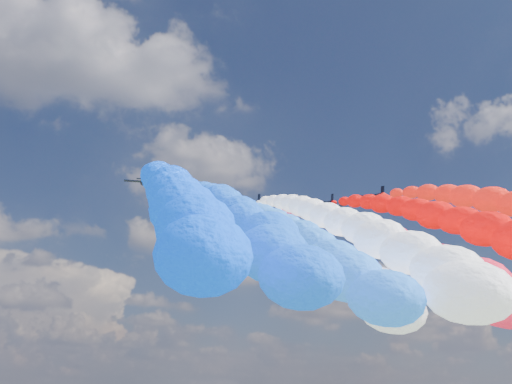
{
  "coord_description": "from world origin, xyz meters",
  "views": [
    {
      "loc": [
        -36.42,
        -152.41,
        55.63
      ],
      "look_at": [
        0.0,
        4.0,
        105.36
      ],
      "focal_mm": 45.83,
      "sensor_mm": 36.0,
      "label": 1
    }
  ],
  "objects": [
    {
      "name": "trail_2",
      "position": [
        -7.53,
        -38.54,
        83.93
      ],
      "size": [
        7.25,
        103.0,
        44.09
      ],
      "primitive_type": null,
      "color": "#2572F7"
    },
    {
      "name": "trail_0",
      "position": [
        -29.11,
        -57.75,
        83.93
      ],
      "size": [
        7.25,
        103.0,
        44.09
      ],
      "primitive_type": null,
      "color": "#0444FF"
    },
    {
      "name": "trail_3",
      "position": [
        0.46,
        -44.83,
        83.93
      ],
      "size": [
        7.25,
        103.0,
        44.09
      ],
      "primitive_type": null,
      "color": "white"
    },
    {
      "name": "jet_0",
      "position": [
        -29.11,
        -4.81,
        103.36
      ],
      "size": [
        9.12,
        12.5,
        5.03
      ],
      "primitive_type": null,
      "rotation": [
        0.2,
        0.0,
        -0.0
      ],
      "color": "black"
    },
    {
      "name": "trail_4",
      "position": [
        -1.45,
        -30.58,
        83.93
      ],
      "size": [
        7.25,
        103.0,
        44.09
      ],
      "primitive_type": null,
      "color": "silver"
    },
    {
      "name": "jet_7",
      "position": [
        28.79,
        -5.32,
        103.36
      ],
      "size": [
        9.66,
        12.89,
        5.03
      ],
      "primitive_type": null,
      "rotation": [
        0.2,
        0.0,
        0.05
      ],
      "color": "black"
    },
    {
      "name": "jet_3",
      "position": [
        0.46,
        8.11,
        103.36
      ],
      "size": [
        9.91,
        13.06,
        5.03
      ],
      "primitive_type": null,
      "rotation": [
        0.2,
        0.0,
        0.07
      ],
      "color": "black"
    },
    {
      "name": "trail_5",
      "position": [
        7.85,
        -38.59,
        83.93
      ],
      "size": [
        7.25,
        103.0,
        44.09
      ],
      "primitive_type": null,
      "color": "#F21B3A"
    },
    {
      "name": "trail_6",
      "position": [
        19.23,
        -49.13,
        83.93
      ],
      "size": [
        7.25,
        103.0,
        44.09
      ],
      "primitive_type": null,
      "color": "red"
    },
    {
      "name": "jet_1",
      "position": [
        -19.66,
        3.7,
        103.36
      ],
      "size": [
        9.61,
        12.85,
        5.03
      ],
      "primitive_type": null,
      "rotation": [
        0.2,
        0.0,
        0.04
      ],
      "color": "black"
    },
    {
      "name": "jet_4",
      "position": [
        -1.45,
        22.36,
        103.36
      ],
      "size": [
        9.92,
        13.07,
        5.03
      ],
      "primitive_type": null,
      "rotation": [
        0.2,
        0.0,
        -0.07
      ],
      "color": "black"
    },
    {
      "name": "jet_5",
      "position": [
        7.85,
        14.35,
        103.36
      ],
      "size": [
        9.32,
        12.64,
        5.03
      ],
      "primitive_type": null,
      "rotation": [
        0.2,
        0.0,
        -0.02
      ],
      "color": "black"
    },
    {
      "name": "jet_2",
      "position": [
        -7.53,
        14.4,
        103.36
      ],
      "size": [
        9.18,
        12.54,
        5.03
      ],
      "primitive_type": null,
      "rotation": [
        0.2,
        0.0,
        0.01
      ],
      "color": "black"
    },
    {
      "name": "jet_6",
      "position": [
        19.23,
        3.8,
        103.36
      ],
      "size": [
        9.49,
        12.77,
        5.03
      ],
      "primitive_type": null,
      "rotation": [
        0.2,
        0.0,
        -0.03
      ],
      "color": "black"
    },
    {
      "name": "trail_1",
      "position": [
        -19.66,
        -49.24,
        83.93
      ],
      "size": [
        7.25,
        103.0,
        44.09
      ],
      "primitive_type": null,
      "color": "blue"
    },
    {
      "name": "trail_7",
      "position": [
        28.79,
        -58.26,
        83.93
      ],
      "size": [
        7.25,
        103.0,
        44.09
      ],
      "primitive_type": null,
      "color": "red"
    }
  ]
}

